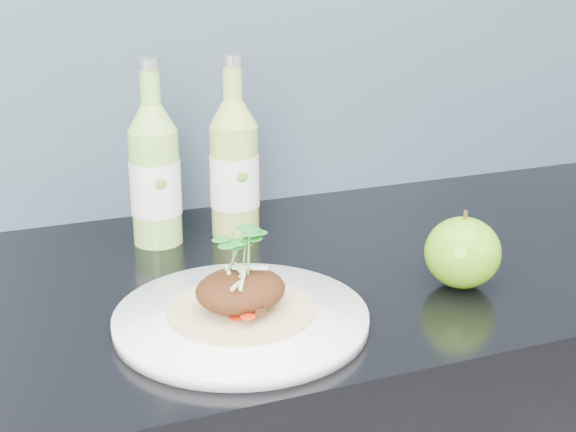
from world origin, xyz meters
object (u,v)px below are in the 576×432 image
object	(u,v)px
dinner_plate	(241,319)
green_apple	(463,253)
cider_bottle_left	(155,175)
cider_bottle_right	(234,169)

from	to	relation	value
dinner_plate	green_apple	bearing A→B (deg)	0.48
dinner_plate	cider_bottle_left	bearing A→B (deg)	95.38
dinner_plate	green_apple	xyz separation A→B (m)	(0.29, 0.00, 0.04)
green_apple	cider_bottle_right	distance (m)	0.35
dinner_plate	cider_bottle_left	world-z (taller)	cider_bottle_left
green_apple	cider_bottle_left	bearing A→B (deg)	137.57
green_apple	cider_bottle_right	world-z (taller)	cider_bottle_right
green_apple	cider_bottle_left	distance (m)	0.43
dinner_plate	cider_bottle_right	size ratio (longest dim) A/B	1.21
dinner_plate	cider_bottle_left	size ratio (longest dim) A/B	1.21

